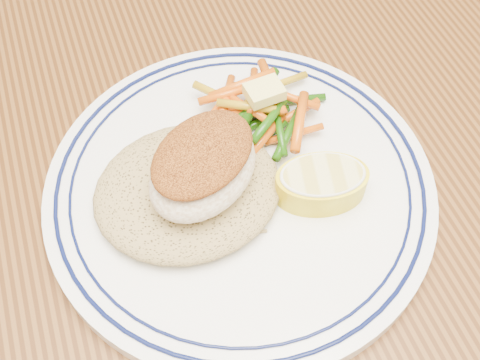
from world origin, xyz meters
name	(u,v)px	position (x,y,z in m)	size (l,w,h in m)	color
dining_table	(275,273)	(0.00, 0.00, 0.65)	(1.50, 0.90, 0.75)	#45250D
plate	(240,188)	(-0.02, 0.03, 0.76)	(0.29, 0.29, 0.02)	white
rice_pilaf	(187,188)	(-0.06, 0.03, 0.78)	(0.14, 0.12, 0.03)	#9B824D
fish_fillet	(203,167)	(-0.05, 0.02, 0.81)	(0.11, 0.10, 0.04)	white
vegetable_pile	(257,109)	(0.01, 0.08, 0.78)	(0.12, 0.10, 0.03)	#194909
butter_pat	(264,92)	(0.02, 0.08, 0.80)	(0.03, 0.02, 0.01)	#FEF17C
lemon_wedge	(321,183)	(0.03, 0.00, 0.78)	(0.07, 0.07, 0.03)	yellow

